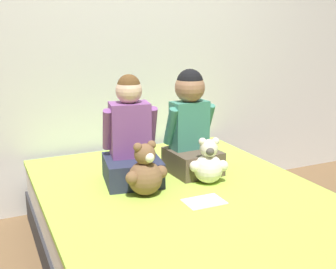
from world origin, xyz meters
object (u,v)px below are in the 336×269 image
at_px(bed, 186,229).
at_px(child_on_right, 191,127).
at_px(child_on_left, 131,141).
at_px(teddy_bear_held_by_left_child, 145,173).
at_px(teddy_bear_held_by_right_child, 208,164).
at_px(sign_card, 204,201).

height_order(bed, child_on_right, child_on_right).
distance_m(child_on_left, child_on_right, 0.40).
xyz_separation_m(child_on_left, teddy_bear_held_by_left_child, (-0.00, -0.24, -0.12)).
bearing_deg(teddy_bear_held_by_right_child, bed, -133.35).
bearing_deg(bed, sign_card, -76.58).
xyz_separation_m(teddy_bear_held_by_left_child, sign_card, (0.24, -0.22, -0.12)).
height_order(child_on_left, teddy_bear_held_by_left_child, child_on_left).
xyz_separation_m(child_on_right, teddy_bear_held_by_left_child, (-0.40, -0.24, -0.16)).
bearing_deg(sign_card, teddy_bear_held_by_left_child, 137.44).
relative_size(bed, child_on_left, 3.13).
distance_m(bed, sign_card, 0.26).
bearing_deg(teddy_bear_held_by_right_child, child_on_right, 110.74).
distance_m(child_on_left, sign_card, 0.57).
height_order(bed, child_on_left, child_on_left).
height_order(child_on_right, teddy_bear_held_by_right_child, child_on_right).
bearing_deg(child_on_left, child_on_right, 9.38).
relative_size(child_on_left, teddy_bear_held_by_left_child, 2.10).
xyz_separation_m(child_on_left, sign_card, (0.24, -0.46, -0.24)).
xyz_separation_m(child_on_left, teddy_bear_held_by_right_child, (0.40, -0.23, -0.13)).
distance_m(child_on_right, teddy_bear_held_by_left_child, 0.50).
distance_m(teddy_bear_held_by_left_child, teddy_bear_held_by_right_child, 0.40).
xyz_separation_m(teddy_bear_held_by_left_child, teddy_bear_held_by_right_child, (0.40, 0.01, -0.01)).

